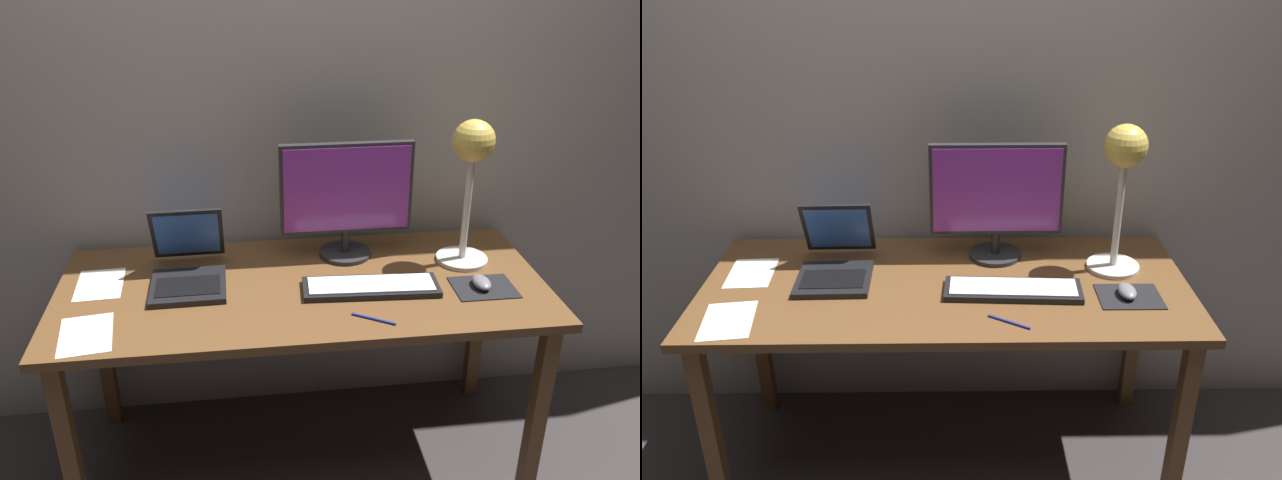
% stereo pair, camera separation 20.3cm
% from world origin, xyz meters
% --- Properties ---
extents(ground_plane, '(4.80, 4.80, 0.00)m').
position_xyz_m(ground_plane, '(0.00, 0.00, 0.00)').
color(ground_plane, '#383333').
rests_on(ground_plane, ground).
extents(back_wall, '(4.80, 0.06, 2.60)m').
position_xyz_m(back_wall, '(0.00, 0.40, 1.30)').
color(back_wall, '#A8A099').
rests_on(back_wall, ground).
extents(desk, '(1.60, 0.70, 0.74)m').
position_xyz_m(desk, '(0.00, 0.00, 0.66)').
color(desk, brown).
rests_on(desk, ground).
extents(monitor, '(0.46, 0.18, 0.42)m').
position_xyz_m(monitor, '(0.17, 0.19, 0.97)').
color(monitor, '#28282B').
rests_on(monitor, desk).
extents(keyboard_main, '(0.45, 0.16, 0.03)m').
position_xyz_m(keyboard_main, '(0.22, -0.07, 0.75)').
color(keyboard_main, black).
rests_on(keyboard_main, desk).
extents(laptop, '(0.25, 0.34, 0.23)m').
position_xyz_m(laptop, '(-0.37, 0.09, 0.80)').
color(laptop, black).
rests_on(laptop, desk).
extents(desk_lamp, '(0.18, 0.18, 0.51)m').
position_xyz_m(desk_lamp, '(0.57, 0.10, 1.10)').
color(desk_lamp, beige).
rests_on(desk_lamp, desk).
extents(mousepad, '(0.20, 0.16, 0.00)m').
position_xyz_m(mousepad, '(0.58, -0.10, 0.74)').
color(mousepad, black).
rests_on(mousepad, desk).
extents(mouse, '(0.06, 0.10, 0.03)m').
position_xyz_m(mouse, '(0.58, -0.10, 0.76)').
color(mouse, slate).
rests_on(mouse, mousepad).
extents(paper_sheet_near_mouse, '(0.17, 0.23, 0.00)m').
position_xyz_m(paper_sheet_near_mouse, '(-0.65, -0.22, 0.74)').
color(paper_sheet_near_mouse, white).
rests_on(paper_sheet_near_mouse, desk).
extents(paper_sheet_by_keyboard, '(0.16, 0.22, 0.00)m').
position_xyz_m(paper_sheet_by_keyboard, '(-0.66, 0.08, 0.74)').
color(paper_sheet_by_keyboard, white).
rests_on(paper_sheet_by_keyboard, desk).
extents(pen, '(0.12, 0.08, 0.01)m').
position_xyz_m(pen, '(0.19, -0.25, 0.74)').
color(pen, '#2633A5').
rests_on(pen, desk).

